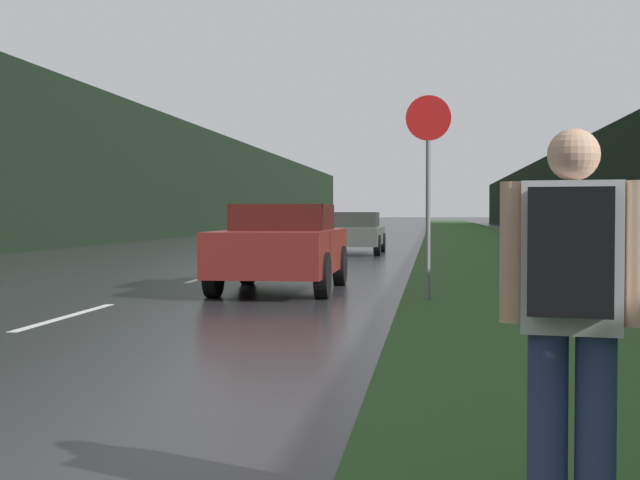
% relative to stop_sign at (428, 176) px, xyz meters
% --- Properties ---
extents(grass_verge, '(6.00, 240.00, 0.02)m').
position_rel_stop_sign_xyz_m(grass_verge, '(2.60, 28.69, -1.84)').
color(grass_verge, '#26471E').
rests_on(grass_verge, ground_plane).
extents(lane_stripe_b, '(0.12, 3.00, 0.01)m').
position_rel_stop_sign_xyz_m(lane_stripe_b, '(-4.49, -2.63, -1.85)').
color(lane_stripe_b, silver).
rests_on(lane_stripe_b, ground_plane).
extents(lane_stripe_c, '(0.12, 3.00, 0.01)m').
position_rel_stop_sign_xyz_m(lane_stripe_c, '(-4.49, 4.37, -1.85)').
color(lane_stripe_c, silver).
rests_on(lane_stripe_c, ground_plane).
extents(lane_stripe_d, '(0.12, 3.00, 0.01)m').
position_rel_stop_sign_xyz_m(lane_stripe_d, '(-4.49, 11.37, -1.85)').
color(lane_stripe_d, silver).
rests_on(lane_stripe_d, ground_plane).
extents(treeline_far_side, '(2.00, 140.00, 6.45)m').
position_rel_stop_sign_xyz_m(treeline_far_side, '(-14.58, 38.69, 1.37)').
color(treeline_far_side, black).
rests_on(treeline_far_side, ground_plane).
extents(treeline_near_side, '(2.00, 140.00, 5.15)m').
position_rel_stop_sign_xyz_m(treeline_near_side, '(8.60, 38.69, 0.72)').
color(treeline_near_side, black).
rests_on(treeline_near_side, ground_plane).
extents(stop_sign, '(0.67, 0.07, 3.05)m').
position_rel_stop_sign_xyz_m(stop_sign, '(0.00, 0.00, 0.00)').
color(stop_sign, slate).
rests_on(stop_sign, ground_plane).
extents(hitchhiker_with_backpack, '(0.56, 0.45, 1.63)m').
position_rel_stop_sign_xyz_m(hitchhiker_with_backpack, '(0.61, -9.75, -0.91)').
color(hitchhiker_with_backpack, navy).
rests_on(hitchhiker_with_backpack, ground_plane).
extents(car_passing_near, '(1.90, 4.13, 1.45)m').
position_rel_stop_sign_xyz_m(car_passing_near, '(-2.44, 1.43, -1.10)').
color(car_passing_near, maroon).
rests_on(car_passing_near, ground_plane).
extents(car_passing_far, '(1.84, 4.31, 1.34)m').
position_rel_stop_sign_xyz_m(car_passing_far, '(-2.44, 15.36, -1.17)').
color(car_passing_far, '#4C514C').
rests_on(car_passing_far, ground_plane).
extents(car_oncoming, '(2.00, 4.37, 1.28)m').
position_rel_stop_sign_xyz_m(car_oncoming, '(-6.54, 33.84, -1.18)').
color(car_oncoming, black).
rests_on(car_oncoming, ground_plane).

